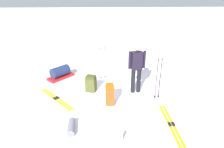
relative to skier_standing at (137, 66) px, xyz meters
name	(u,v)px	position (x,y,z in m)	size (l,w,h in m)	color
ground_plane	(112,92)	(0.82, 0.01, -0.95)	(80.00, 80.00, 0.00)	white
skier_standing	(137,66)	(0.00, 0.00, 0.00)	(0.57, 0.25, 1.70)	black
ski_pair_near	(56,99)	(2.66, 0.34, -0.94)	(1.34, 1.49, 0.05)	gold
ski_pair_far	(171,125)	(-0.64, 1.84, -0.94)	(0.20, 1.84, 0.05)	gold
backpack_large_dark	(110,94)	(0.92, 0.71, -0.63)	(0.26, 0.32, 0.66)	#934417
backpack_bright	(91,84)	(1.54, -0.15, -0.67)	(0.40, 0.36, 0.58)	#464C22
ski_poles_planted_near	(103,62)	(1.12, -1.18, -0.24)	(0.23, 0.12, 1.28)	#BBBABB
ski_poles_planted_far	(158,77)	(-0.62, 0.46, -0.20)	(0.20, 0.11, 1.36)	black
gear_sled	(60,73)	(2.83, -1.31, -0.73)	(1.04, 1.07, 0.49)	red
sleeping_mat_rolled	(71,127)	(1.94, 1.88, -0.86)	(0.18, 0.18, 0.55)	slate
thermos_bottle	(122,137)	(0.72, 2.35, -0.82)	(0.07, 0.07, 0.26)	#B4C1C6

